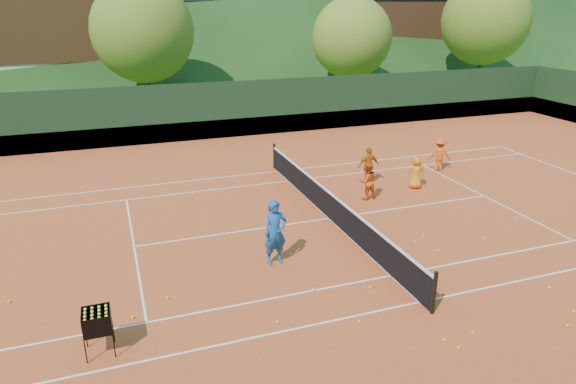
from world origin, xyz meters
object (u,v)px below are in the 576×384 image
object	(u,v)px
student_d	(439,154)
ball_hopper	(97,322)
coach	(275,233)
student_a	(368,181)
student_c	(416,173)
student_b	(369,166)
chalet_left	(50,19)
tennis_net	(330,205)
chalet_mid	(241,24)
chalet_right	(396,20)

from	to	relation	value
student_d	ball_hopper	bearing A→B (deg)	50.47
coach	student_d	size ratio (longest dim) A/B	1.28
student_a	student_c	world-z (taller)	student_a
student_d	student_a	bearing A→B (deg)	44.28
student_b	chalet_left	xyz separation A→B (m)	(-12.94, 27.21, 4.88)
tennis_net	chalet_left	xyz separation A→B (m)	(-10.00, 30.00, 5.13)
chalet_left	chalet_mid	world-z (taller)	chalet_left
student_c	ball_hopper	size ratio (longest dim) A/B	1.28
chalet_right	chalet_mid	bearing A→B (deg)	164.05
student_b	ball_hopper	bearing A→B (deg)	39.86
student_d	chalet_mid	world-z (taller)	chalet_mid
chalet_left	ball_hopper	bearing A→B (deg)	-85.72
coach	student_d	bearing A→B (deg)	23.04
coach	chalet_mid	world-z (taller)	chalet_mid
tennis_net	chalet_left	size ratio (longest dim) A/B	0.87
student_a	student_d	bearing A→B (deg)	-157.19
ball_hopper	student_c	bearing A→B (deg)	28.93
coach	ball_hopper	bearing A→B (deg)	-159.93
coach	tennis_net	distance (m)	3.63
student_d	chalet_right	bearing A→B (deg)	-96.30
chalet_left	tennis_net	bearing A→B (deg)	-71.57
coach	student_a	world-z (taller)	coach
student_d	chalet_left	size ratio (longest dim) A/B	0.11
tennis_net	chalet_mid	distance (m)	34.81
student_d	student_c	bearing A→B (deg)	56.64
student_d	chalet_right	distance (m)	30.27
coach	chalet_right	world-z (taller)	chalet_right
tennis_net	ball_hopper	size ratio (longest dim) A/B	12.07
student_a	chalet_left	xyz separation A→B (m)	(-12.06, 28.78, 4.92)
student_b	chalet_mid	bearing A→B (deg)	-92.39
tennis_net	ball_hopper	distance (m)	8.86
chalet_mid	student_d	bearing A→B (deg)	-88.89
student_d	tennis_net	bearing A→B (deg)	46.47
coach	student_c	size ratio (longest dim) A/B	1.46
student_a	ball_hopper	bearing A→B (deg)	31.72
student_b	chalet_left	bearing A→B (deg)	-61.35
student_a	chalet_mid	world-z (taller)	chalet_mid
coach	ball_hopper	size ratio (longest dim) A/B	1.87
student_c	student_d	world-z (taller)	student_d
student_b	chalet_left	distance (m)	30.52
student_c	chalet_right	xyz separation A→B (m)	(15.58, 28.36, 4.60)
ball_hopper	chalet_mid	xyz separation A→B (m)	(13.39, 38.88, 4.22)
student_a	chalet_mid	size ratio (longest dim) A/B	0.11
student_b	ball_hopper	size ratio (longest dim) A/B	1.49
coach	student_d	world-z (taller)	coach
student_d	chalet_mid	bearing A→B (deg)	-68.58
student_c	ball_hopper	xyz separation A→B (m)	(-11.81, -6.52, 0.11)
student_a	ball_hopper	world-z (taller)	student_a
student_c	tennis_net	size ratio (longest dim) A/B	0.11
ball_hopper	student_d	bearing A→B (deg)	30.16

